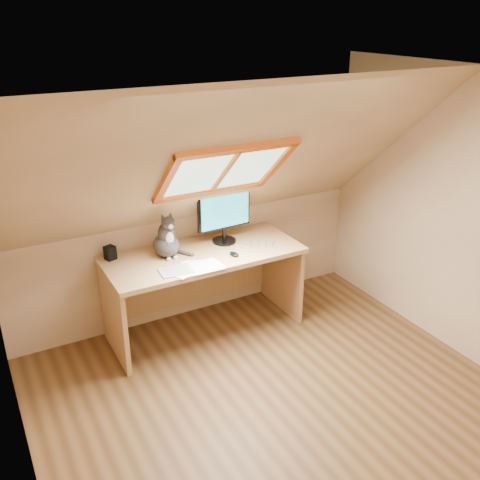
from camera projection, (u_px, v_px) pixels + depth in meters
ground at (291, 417)px, 3.95m from camera, size 3.50×3.50×0.00m
room_shell at (308, 245)px, 3.31m from camera, size 3.52×3.52×2.41m
desk at (200, 273)px, 4.88m from camera, size 1.75×0.76×0.80m
monitor at (224, 214)px, 4.82m from camera, size 0.52×0.22×0.48m
cat at (167, 240)px, 4.60m from camera, size 0.24×0.28×0.41m
desk_speaker at (110, 253)px, 4.57m from camera, size 0.11×0.11×0.12m
graphics_tablet at (176, 271)px, 4.37m from camera, size 0.28×0.21×0.01m
mouse at (234, 254)px, 4.65m from camera, size 0.08×0.11×0.03m
papers at (196, 268)px, 4.43m from camera, size 0.35×0.30×0.01m
cables at (254, 247)px, 4.83m from camera, size 0.51×0.26×0.01m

